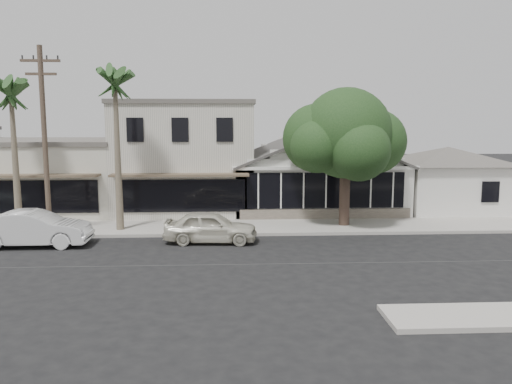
{
  "coord_description": "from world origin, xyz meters",
  "views": [
    {
      "loc": [
        -0.26,
        -18.78,
        5.42
      ],
      "look_at": [
        0.98,
        6.0,
        2.02
      ],
      "focal_mm": 35.0,
      "sensor_mm": 36.0,
      "label": 1
    }
  ],
  "objects": [
    {
      "name": "ground",
      "position": [
        0.0,
        0.0,
        0.0
      ],
      "size": [
        140.0,
        140.0,
        0.0
      ],
      "primitive_type": "plane",
      "color": "black",
      "rests_on": "ground"
    },
    {
      "name": "utility_pole",
      "position": [
        -9.0,
        5.2,
        4.79
      ],
      "size": [
        1.8,
        0.24,
        9.0
      ],
      "color": "brown",
      "rests_on": "ground"
    },
    {
      "name": "shade_tree",
      "position": [
        5.6,
        6.93,
        4.79
      ],
      "size": [
        6.56,
        5.93,
        7.27
      ],
      "rotation": [
        0.0,
        0.0,
        0.24
      ],
      "color": "#4A382C",
      "rests_on": "ground"
    },
    {
      "name": "row_building_midnear",
      "position": [
        -12.0,
        13.5,
        2.1
      ],
      "size": [
        10.0,
        10.0,
        4.2
      ],
      "primitive_type": "cube",
      "color": "beige",
      "rests_on": "ground"
    },
    {
      "name": "sidewalk_north",
      "position": [
        -8.0,
        6.75,
        0.07
      ],
      "size": [
        90.0,
        3.5,
        0.15
      ],
      "primitive_type": "cube",
      "color": "#9E9991",
      "rests_on": "ground"
    },
    {
      "name": "car_0",
      "position": [
        -1.22,
        3.74,
        0.72
      ],
      "size": [
        4.36,
        2.0,
        1.45
      ],
      "primitive_type": "imported",
      "rotation": [
        0.0,
        0.0,
        1.5
      ],
      "color": "beige",
      "rests_on": "ground"
    },
    {
      "name": "row_building_near",
      "position": [
        -3.0,
        13.5,
        3.25
      ],
      "size": [
        8.0,
        10.0,
        6.5
      ],
      "primitive_type": "cube",
      "color": "silver",
      "rests_on": "ground"
    },
    {
      "name": "car_1",
      "position": [
        -9.03,
        3.4,
        0.8
      ],
      "size": [
        4.89,
        1.78,
        1.6
      ],
      "primitive_type": "imported",
      "rotation": [
        0.0,
        0.0,
        1.59
      ],
      "color": "silver",
      "rests_on": "ground"
    },
    {
      "name": "palm_mid",
      "position": [
        -11.04,
        6.66,
        6.91
      ],
      "size": [
        3.17,
        3.17,
        8.07
      ],
      "color": "#726651",
      "rests_on": "ground"
    },
    {
      "name": "palm_east",
      "position": [
        -5.85,
        6.14,
        7.36
      ],
      "size": [
        3.01,
        3.01,
        8.57
      ],
      "color": "#726651",
      "rests_on": "ground"
    },
    {
      "name": "side_cottage",
      "position": [
        13.2,
        11.5,
        1.5
      ],
      "size": [
        6.0,
        6.0,
        3.0
      ],
      "primitive_type": "cube",
      "color": "white",
      "rests_on": "ground"
    },
    {
      "name": "corner_shop",
      "position": [
        5.0,
        12.47,
        2.62
      ],
      "size": [
        10.4,
        8.6,
        5.1
      ],
      "color": "white",
      "rests_on": "ground"
    }
  ]
}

